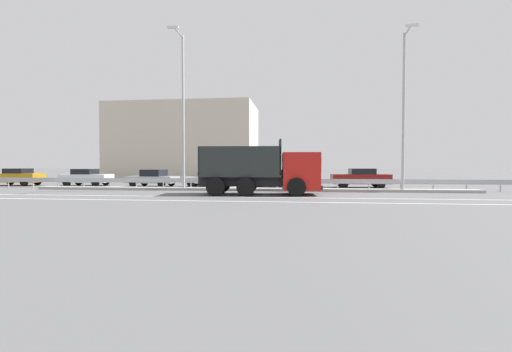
% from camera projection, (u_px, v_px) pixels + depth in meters
% --- Properties ---
extents(ground_plane, '(320.00, 320.00, 0.00)m').
position_uv_depth(ground_plane, '(243.00, 192.00, 21.67)').
color(ground_plane, '#565659').
extents(lane_strip_0, '(54.33, 0.16, 0.01)m').
position_uv_depth(lane_strip_0, '(255.00, 197.00, 18.32)').
color(lane_strip_0, silver).
rests_on(lane_strip_0, ground_plane).
extents(lane_strip_1, '(54.33, 0.16, 0.01)m').
position_uv_depth(lane_strip_1, '(250.00, 201.00, 16.17)').
color(lane_strip_1, silver).
rests_on(lane_strip_1, ground_plane).
extents(median_island, '(29.88, 1.10, 0.18)m').
position_uv_depth(median_island, '(246.00, 189.00, 23.21)').
color(median_island, gray).
rests_on(median_island, ground_plane).
extents(median_guardrail, '(54.33, 0.09, 0.78)m').
position_uv_depth(median_guardrail, '(248.00, 182.00, 24.06)').
color(median_guardrail, '#9EA0A5').
rests_on(median_guardrail, ground_plane).
extents(dump_truck, '(7.14, 3.11, 3.18)m').
position_uv_depth(dump_truck, '(275.00, 173.00, 20.02)').
color(dump_truck, red).
rests_on(dump_truck, ground_plane).
extents(median_road_sign, '(0.70, 0.16, 2.27)m').
position_uv_depth(median_road_sign, '(208.00, 173.00, 23.49)').
color(median_road_sign, white).
rests_on(median_road_sign, ground_plane).
extents(street_lamp_1, '(0.70, 2.13, 10.57)m').
position_uv_depth(street_lamp_1, '(183.00, 106.00, 23.27)').
color(street_lamp_1, '#ADADB2').
rests_on(street_lamp_1, ground_plane).
extents(street_lamp_2, '(0.71, 2.01, 10.07)m').
position_uv_depth(street_lamp_2, '(404.00, 105.00, 21.59)').
color(street_lamp_2, '#ADADB2').
rests_on(street_lamp_2, ground_plane).
extents(parked_car_0, '(4.08, 1.97, 1.45)m').
position_uv_depth(parked_car_0, '(17.00, 177.00, 28.94)').
color(parked_car_0, '#B27A14').
rests_on(parked_car_0, ground_plane).
extents(parked_car_1, '(3.98, 2.19, 1.42)m').
position_uv_depth(parked_car_1, '(86.00, 177.00, 28.59)').
color(parked_car_1, silver).
rests_on(parked_car_1, ground_plane).
extents(parked_car_2, '(4.02, 2.21, 1.38)m').
position_uv_depth(parked_car_2, '(153.00, 178.00, 27.67)').
color(parked_car_2, '#A3A3A8').
rests_on(parked_car_2, ground_plane).
extents(parked_car_3, '(4.03, 2.00, 1.22)m').
position_uv_depth(parked_car_3, '(209.00, 179.00, 27.27)').
color(parked_car_3, silver).
rests_on(parked_car_3, ground_plane).
extents(parked_car_4, '(4.89, 1.85, 1.39)m').
position_uv_depth(parked_car_4, '(277.00, 178.00, 27.06)').
color(parked_car_4, black).
rests_on(parked_car_4, ground_plane).
extents(parked_car_5, '(4.41, 1.90, 1.47)m').
position_uv_depth(parked_car_5, '(360.00, 178.00, 26.30)').
color(parked_car_5, maroon).
rests_on(parked_car_5, ground_plane).
extents(background_building_0, '(17.32, 8.95, 9.07)m').
position_uv_depth(background_building_0, '(185.00, 143.00, 42.49)').
color(background_building_0, beige).
rests_on(background_building_0, ground_plane).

